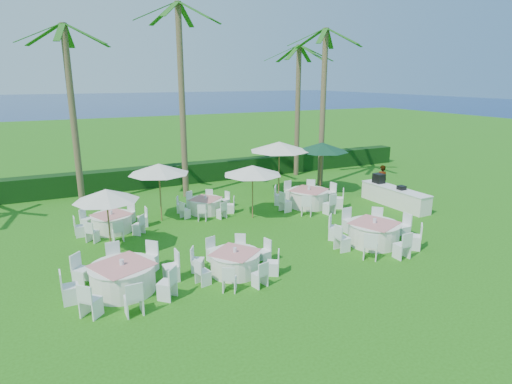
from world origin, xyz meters
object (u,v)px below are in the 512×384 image
umbrella_c (159,169)px  buffet_table (394,196)px  banquet_table_e (206,205)px  banquet_table_f (309,198)px  banquet_table_c (374,233)px  banquet_table_b (235,262)px  banquet_table_d (112,222)px  umbrella_a (106,195)px  banquet_table_a (123,277)px  umbrella_b (252,170)px  umbrella_green (322,147)px  umbrella_d (279,146)px  staff_person (381,180)px

umbrella_c → buffet_table: umbrella_c is taller
banquet_table_e → banquet_table_f: bearing=-14.5°
banquet_table_c → banquet_table_e: bearing=124.2°
banquet_table_b → banquet_table_e: bearing=78.7°
banquet_table_d → banquet_table_e: (4.44, 0.73, -0.03)m
umbrella_a → umbrella_c: size_ratio=0.92×
banquet_table_a → umbrella_c: size_ratio=1.28×
umbrella_a → banquet_table_d: bearing=81.2°
banquet_table_c → buffet_table: size_ratio=0.86×
banquet_table_a → umbrella_c: (2.67, 6.10, 1.95)m
banquet_table_e → buffet_table: (9.00, -3.05, 0.13)m
umbrella_c → banquet_table_b: bearing=-82.2°
banquet_table_b → umbrella_a: bearing=135.6°
umbrella_b → umbrella_c: 4.17m
banquet_table_a → umbrella_green: size_ratio=1.17×
umbrella_c → umbrella_d: umbrella_d is taller
banquet_table_b → umbrella_b: umbrella_b is taller
banquet_table_e → umbrella_d: (4.78, 1.42, 2.32)m
umbrella_a → umbrella_d: bearing=25.9°
banquet_table_e → umbrella_c: bearing=-173.6°
umbrella_a → buffet_table: size_ratio=0.61×
umbrella_green → banquet_table_f: bearing=-136.0°
banquet_table_a → umbrella_c: umbrella_c is taller
banquet_table_b → banquet_table_f: (6.34, 5.39, 0.07)m
banquet_table_e → umbrella_d: size_ratio=0.84×
banquet_table_a → staff_person: size_ratio=2.03×
banquet_table_b → banquet_table_c: size_ratio=0.84×
banquet_table_d → umbrella_a: 3.17m
banquet_table_d → banquet_table_f: (9.45, -0.56, 0.06)m
banquet_table_a → buffet_table: 14.27m
banquet_table_b → banquet_table_d: size_ratio=0.99×
banquet_table_a → umbrella_b: (6.58, 4.67, 1.81)m
banquet_table_c → umbrella_green: umbrella_green is taller
umbrella_a → umbrella_c: (2.61, 3.01, 0.14)m
umbrella_b → buffet_table: (7.30, -1.36, -1.76)m
banquet_table_b → umbrella_b: (3.02, 5.00, 1.87)m
banquet_table_b → banquet_table_c: banquet_table_c is taller
banquet_table_a → buffet_table: (13.88, 3.30, 0.04)m
umbrella_c → buffet_table: (11.21, -2.80, -1.91)m
umbrella_d → staff_person: umbrella_d is taller
banquet_table_b → buffet_table: 10.95m
banquet_table_c → umbrella_d: umbrella_d is taller
banquet_table_c → umbrella_c: 9.54m
banquet_table_a → banquet_table_f: same height
banquet_table_e → banquet_table_f: size_ratio=0.79×
banquet_table_f → umbrella_c: bearing=171.8°
umbrella_c → staff_person: (11.95, -1.00, -1.56)m
banquet_table_e → umbrella_a: bearing=-146.0°
banquet_table_d → staff_person: 14.19m
banquet_table_b → umbrella_c: bearing=97.8°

